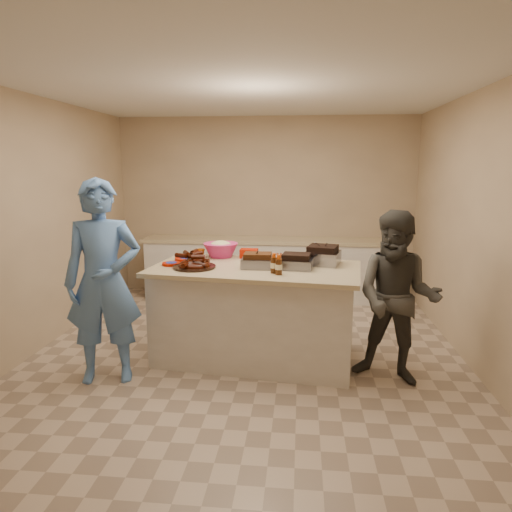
# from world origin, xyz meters

# --- Properties ---
(room) EXTENTS (4.50, 5.00, 2.70)m
(room) POSITION_xyz_m (0.00, 0.00, 0.00)
(room) COLOR tan
(room) RESTS_ON ground
(back_counter) EXTENTS (3.60, 0.64, 0.90)m
(back_counter) POSITION_xyz_m (0.00, 2.20, 0.45)
(back_counter) COLOR silver
(back_counter) RESTS_ON ground
(island) EXTENTS (2.17, 1.33, 0.97)m
(island) POSITION_xyz_m (0.10, -0.06, 0.00)
(island) COLOR silver
(island) RESTS_ON ground
(rib_platter) EXTENTS (0.56, 0.56, 0.17)m
(rib_platter) POSITION_xyz_m (-0.49, -0.17, 0.97)
(rib_platter) COLOR #3A0E03
(rib_platter) RESTS_ON island
(pulled_pork_tray) EXTENTS (0.32, 0.24, 0.10)m
(pulled_pork_tray) POSITION_xyz_m (0.13, -0.10, 0.97)
(pulled_pork_tray) COLOR #47230F
(pulled_pork_tray) RESTS_ON island
(brisket_tray) EXTENTS (0.34, 0.29, 0.09)m
(brisket_tray) POSITION_xyz_m (0.51, -0.10, 0.97)
(brisket_tray) COLOR black
(brisket_tray) RESTS_ON island
(roasting_pan) EXTENTS (0.40, 0.40, 0.13)m
(roasting_pan) POSITION_xyz_m (0.78, 0.14, 0.97)
(roasting_pan) COLOR gray
(roasting_pan) RESTS_ON island
(coleslaw_bowl) EXTENTS (0.43, 0.43, 0.26)m
(coleslaw_bowl) POSITION_xyz_m (-0.33, 0.41, 0.97)
(coleslaw_bowl) COLOR #C72773
(coleslaw_bowl) RESTS_ON island
(sausage_plate) EXTENTS (0.32, 0.32, 0.05)m
(sausage_plate) POSITION_xyz_m (0.26, 0.36, 0.97)
(sausage_plate) COLOR silver
(sausage_plate) RESTS_ON island
(mac_cheese_dish) EXTENTS (0.33, 0.25, 0.08)m
(mac_cheese_dish) POSITION_xyz_m (0.68, 0.29, 0.97)
(mac_cheese_dish) COLOR gold
(mac_cheese_dish) RESTS_ON island
(bbq_bottle_a) EXTENTS (0.07, 0.07, 0.19)m
(bbq_bottle_a) POSITION_xyz_m (0.31, -0.31, 0.97)
(bbq_bottle_a) COLOR #3D1E09
(bbq_bottle_a) RESTS_ON island
(bbq_bottle_b) EXTENTS (0.07, 0.07, 0.19)m
(bbq_bottle_b) POSITION_xyz_m (0.35, -0.37, 0.97)
(bbq_bottle_b) COLOR #3D1E09
(bbq_bottle_b) RESTS_ON island
(mustard_bottle) EXTENTS (0.05, 0.05, 0.13)m
(mustard_bottle) POSITION_xyz_m (0.05, 0.10, 0.97)
(mustard_bottle) COLOR #F9AB0E
(mustard_bottle) RESTS_ON island
(sauce_bowl) EXTENTS (0.15, 0.07, 0.15)m
(sauce_bowl) POSITION_xyz_m (0.03, 0.15, 0.97)
(sauce_bowl) COLOR silver
(sauce_bowl) RESTS_ON island
(plate_stack_large) EXTENTS (0.31, 0.31, 0.03)m
(plate_stack_large) POSITION_xyz_m (-0.65, 0.17, 0.97)
(plate_stack_large) COLOR #981200
(plate_stack_large) RESTS_ON island
(plate_stack_small) EXTENTS (0.21, 0.21, 0.03)m
(plate_stack_small) POSITION_xyz_m (-0.76, -0.07, 0.97)
(plate_stack_small) COLOR #981200
(plate_stack_small) RESTS_ON island
(plastic_cup) EXTENTS (0.11, 0.11, 0.10)m
(plastic_cup) POSITION_xyz_m (-0.55, 0.35, 0.97)
(plastic_cup) COLOR #A14809
(plastic_cup) RESTS_ON island
(basket_stack) EXTENTS (0.20, 0.15, 0.09)m
(basket_stack) POSITION_xyz_m (-0.01, 0.40, 0.97)
(basket_stack) COLOR #981200
(basket_stack) RESTS_ON island
(guest_blue) EXTENTS (1.12, 1.98, 0.45)m
(guest_blue) POSITION_xyz_m (-1.22, -0.66, 0.00)
(guest_blue) COLOR #5585CD
(guest_blue) RESTS_ON ground
(guest_gray) EXTENTS (1.27, 1.76, 0.60)m
(guest_gray) POSITION_xyz_m (1.43, -0.43, 0.00)
(guest_gray) COLOR #45433E
(guest_gray) RESTS_ON ground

